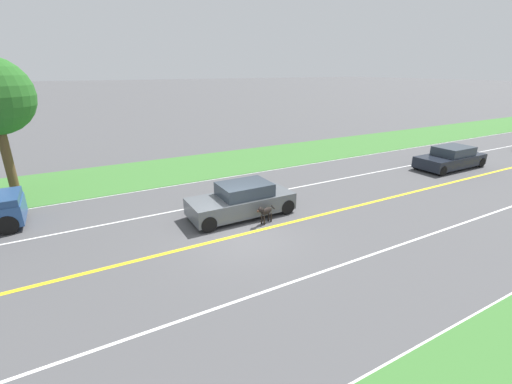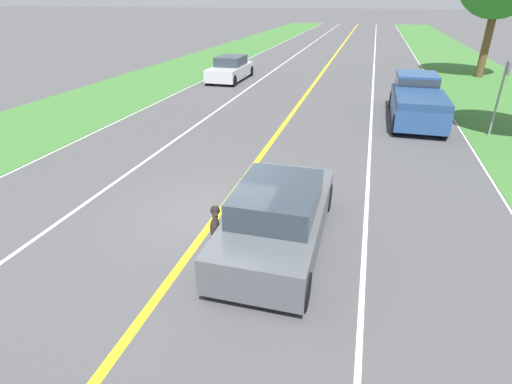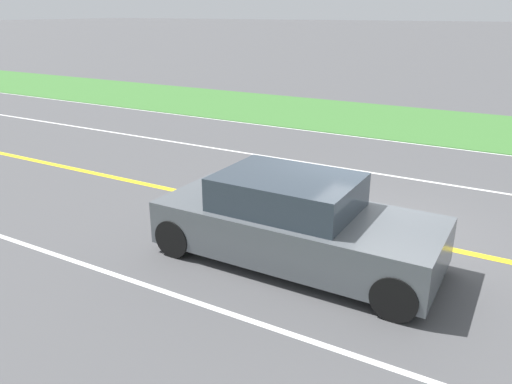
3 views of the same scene
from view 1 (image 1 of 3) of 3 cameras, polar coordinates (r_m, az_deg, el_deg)
name	(u,v)px [view 1 (image 1 of 3)]	position (r m, az deg, el deg)	size (l,w,h in m)	color
ground_plane	(243,234)	(13.22, -2.14, -7.04)	(400.00, 400.00, 0.00)	#4C4C4F
centre_divider_line	(243,234)	(13.22, -2.14, -7.03)	(0.18, 160.00, 0.01)	yellow
lane_edge_line_right	(186,184)	(19.27, -11.62, 1.38)	(0.14, 160.00, 0.01)	white
lane_edge_line_left	(391,364)	(8.73, 21.52, -25.08)	(0.14, 160.00, 0.01)	white
lane_dash_same_dir	(209,204)	(16.15, -7.78, -2.04)	(0.10, 160.00, 0.01)	white
lane_dash_oncoming	(296,281)	(10.64, 6.72, -14.47)	(0.10, 160.00, 0.01)	white
grass_verge_right	(171,170)	(22.04, -14.04, 3.56)	(6.00, 160.00, 0.03)	#3D7533
ego_car	(242,201)	(14.64, -2.40, -1.43)	(1.88, 4.49, 1.43)	#51565B
dog	(265,212)	(13.88, 1.55, -3.30)	(0.43, 1.05, 0.82)	black
car_trailing_near	(451,158)	(25.05, 29.69, 4.93)	(1.94, 4.78, 1.36)	black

